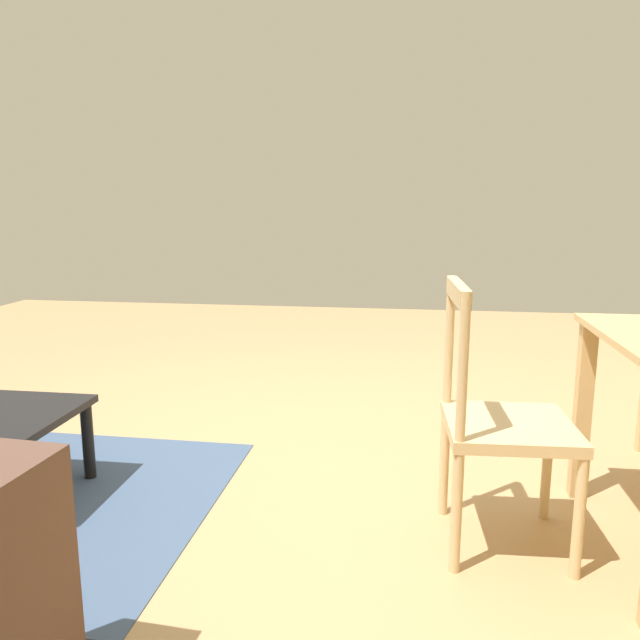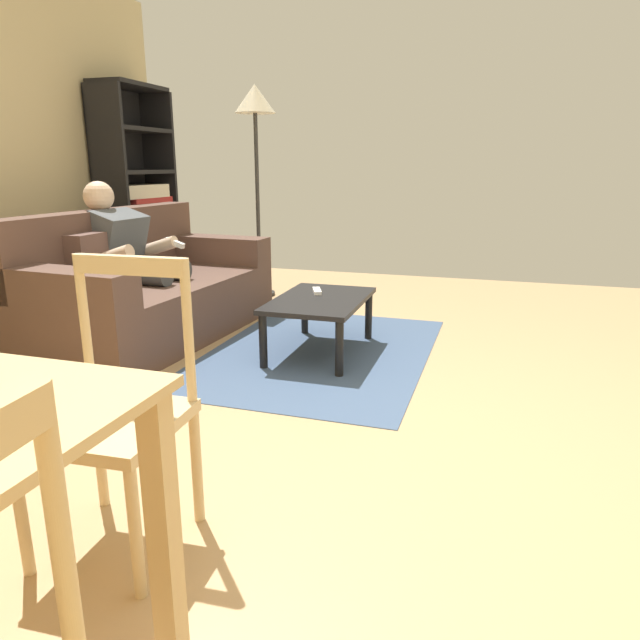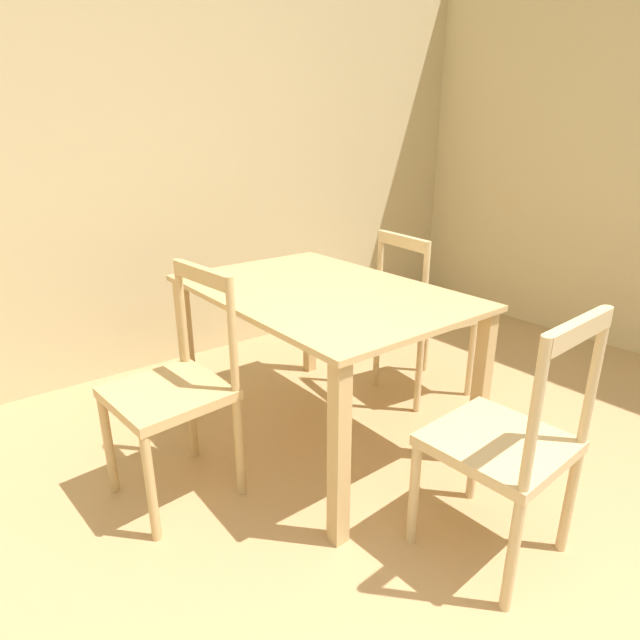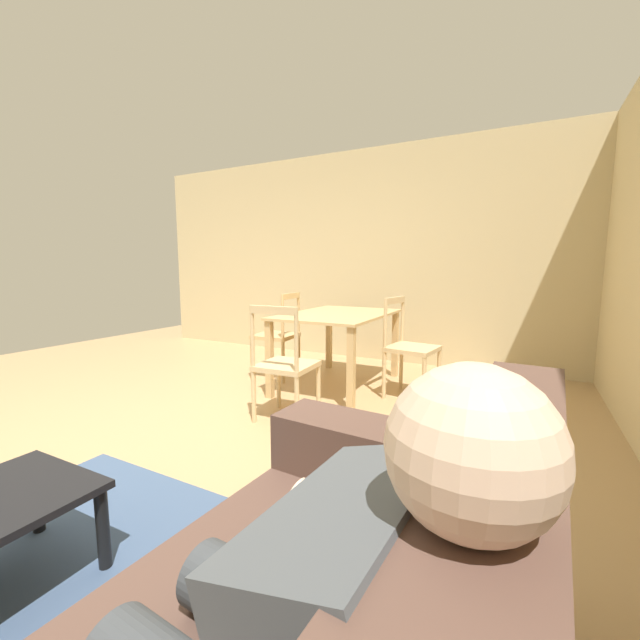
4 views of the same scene
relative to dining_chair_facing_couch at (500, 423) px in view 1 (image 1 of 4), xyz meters
The scene contains 2 objects.
ground_plane 1.08m from the dining_chair_facing_couch, 37.23° to the right, with size 8.33×8.33×0.00m, color tan.
dining_chair_facing_couch is the anchor object (origin of this frame).
Camera 1 is at (-0.46, 2.65, 1.19)m, focal length 34.54 mm.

